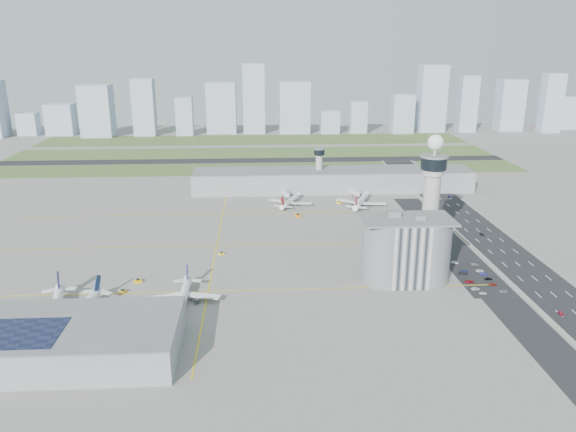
{
  "coord_description": "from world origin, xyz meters",
  "views": [
    {
      "loc": [
        -16.79,
        -264.25,
        108.53
      ],
      "look_at": [
        0.0,
        35.0,
        15.0
      ],
      "focal_mm": 35.0,
      "sensor_mm": 36.0,
      "label": 1
    }
  ],
  "objects": [
    {
      "name": "airplane_near_a",
      "position": [
        -100.83,
        -49.92,
        5.93
      ],
      "size": [
        44.79,
        49.5,
        11.85
      ],
      "primitive_type": null,
      "rotation": [
        0.0,
        0.0,
        -1.34
      ],
      "color": "white",
      "rests_on": "ground"
    },
    {
      "name": "car_lot_0",
      "position": [
        83.51,
        -39.77,
        0.58
      ],
      "size": [
        3.46,
        1.56,
        1.15
      ],
      "primitive_type": "imported",
      "rotation": [
        0.0,
        0.0,
        1.63
      ],
      "color": "silver",
      "rests_on": "ground"
    },
    {
      "name": "airplane_near_c",
      "position": [
        -49.58,
        -41.0,
        5.33
      ],
      "size": [
        32.69,
        38.35,
        10.66
      ],
      "primitive_type": null,
      "rotation": [
        0.0,
        0.0,
        -1.56
      ],
      "color": "white",
      "rests_on": "ground"
    },
    {
      "name": "car_lot_2",
      "position": [
        82.1,
        -27.09,
        0.6
      ],
      "size": [
        4.35,
        2.05,
        1.2
      ],
      "primitive_type": "imported",
      "rotation": [
        0.0,
        0.0,
        1.58
      ],
      "color": "maroon",
      "rests_on": "ground"
    },
    {
      "name": "skyline_bldg_8",
      "position": [
        -19.42,
        431.56,
        41.69
      ],
      "size": [
        26.33,
        21.06,
        83.39
      ],
      "primitive_type": "cube",
      "color": "#9EADC1",
      "rests_on": "ground"
    },
    {
      "name": "skyline_bldg_13",
      "position": [
        201.27,
        433.27,
        40.6
      ],
      "size": [
        32.26,
        25.81,
        81.2
      ],
      "primitive_type": "cube",
      "color": "#9EADC1",
      "rests_on": "ground"
    },
    {
      "name": "taxiway_line_v",
      "position": [
        -40.0,
        30.0,
        0.01
      ],
      "size": [
        0.6,
        260.0,
        0.01
      ],
      "primitive_type": "cube",
      "color": "yellow",
      "rests_on": "ground"
    },
    {
      "name": "skyline_bldg_9",
      "position": [
        30.27,
        432.32,
        31.06
      ],
      "size": [
        36.96,
        29.57,
        62.11
      ],
      "primitive_type": "cube",
      "color": "#9EADC1",
      "rests_on": "ground"
    },
    {
      "name": "airplane_far_b",
      "position": [
        54.57,
        104.94,
        5.79
      ],
      "size": [
        47.91,
        51.38,
        11.57
      ],
      "primitive_type": null,
      "rotation": [
        0.0,
        0.0,
        1.19
      ],
      "color": "white",
      "rests_on": "ground"
    },
    {
      "name": "car_lot_8",
      "position": [
        92.36,
        -24.28,
        0.62
      ],
      "size": [
        3.8,
        1.91,
        1.24
      ],
      "primitive_type": "imported",
      "rotation": [
        0.0,
        0.0,
        1.69
      ],
      "color": "black",
      "rests_on": "ground"
    },
    {
      "name": "secondary_tower",
      "position": [
        30.0,
        150.0,
        18.8
      ],
      "size": [
        8.6,
        8.6,
        31.9
      ],
      "color": "#ADAAA5",
      "rests_on": "ground"
    },
    {
      "name": "car_lot_5",
      "position": [
        83.15,
        -3.36,
        0.56
      ],
      "size": [
        3.45,
        1.39,
        1.11
      ],
      "primitive_type": "imported",
      "rotation": [
        0.0,
        0.0,
        1.51
      ],
      "color": "silver",
      "rests_on": "ground"
    },
    {
      "name": "tug_0",
      "position": [
        -78.22,
        -29.54,
        0.9
      ],
      "size": [
        3.24,
        3.71,
        1.8
      ],
      "primitive_type": null,
      "rotation": [
        0.0,
        0.0,
        -0.43
      ],
      "color": "gold",
      "rests_on": "ground"
    },
    {
      "name": "airplane_near_b",
      "position": [
        -91.51,
        -51.65,
        5.52
      ],
      "size": [
        41.9,
        46.24,
        11.03
      ],
      "primitive_type": null,
      "rotation": [
        0.0,
        0.0,
        -1.81
      ],
      "color": "white",
      "rests_on": "ground"
    },
    {
      "name": "runway",
      "position": [
        -20.0,
        262.0,
        0.06
      ],
      "size": [
        480.0,
        22.0,
        0.1
      ],
      "primitive_type": "cube",
      "color": "black",
      "rests_on": "ground"
    },
    {
      "name": "skyline_bldg_12",
      "position": [
        162.17,
        421.29,
        23.44
      ],
      "size": [
        26.14,
        20.92,
        46.89
      ],
      "primitive_type": "cube",
      "color": "#9EADC1",
      "rests_on": "ground"
    },
    {
      "name": "jet_bridge_near_1",
      "position": [
        -83.0,
        -61.0,
        2.85
      ],
      "size": [
        5.39,
        14.31,
        5.7
      ],
      "primitive_type": null,
      "rotation": [
        0.0,
        0.0,
        1.4
      ],
      "color": "silver",
      "rests_on": "ground"
    },
    {
      "name": "car_hw_4",
      "position": [
        106.92,
        181.36,
        0.61
      ],
      "size": [
        1.51,
        3.59,
        1.21
      ],
      "primitive_type": "imported",
      "rotation": [
        0.0,
        0.0,
        -0.02
      ],
      "color": "#9FA3A9",
      "rests_on": "ground"
    },
    {
      "name": "grass_strip_1",
      "position": [
        -20.0,
        300.0,
        0.04
      ],
      "size": [
        480.0,
        60.0,
        0.08
      ],
      "primitive_type": "cube",
      "color": "#4A612E",
      "rests_on": "ground"
    },
    {
      "name": "skyline_bldg_2",
      "position": [
        -291.25,
        430.16,
        13.39
      ],
      "size": [
        22.81,
        18.25,
        26.79
      ],
      "primitive_type": "cube",
      "color": "#9EADC1",
      "rests_on": "ground"
    },
    {
      "name": "grass_strip_0",
      "position": [
        -20.0,
        225.0,
        0.04
      ],
      "size": [
        480.0,
        50.0,
        0.08
      ],
      "primitive_type": "cube",
      "color": "#3B5227",
      "rests_on": "ground"
    },
    {
      "name": "parking_lot",
      "position": [
        88.0,
        -22.0,
        0.05
      ],
      "size": [
        20.0,
        44.0,
        0.1
      ],
      "primitive_type": "cube",
      "color": "black",
      "rests_on": "ground"
    },
    {
      "name": "skyline_bldg_10",
      "position": [
        73.27,
        423.68,
        13.87
      ],
      "size": [
        23.01,
        18.41,
        27.75
      ],
      "primitive_type": "cube",
      "color": "#9EADC1",
      "rests_on": "ground"
    },
    {
      "name": "taxiway_line_h_1",
      "position": [
        -40.0,
        30.0,
        0.01
      ],
      "size": [
        260.0,
        0.6,
        0.01
      ],
      "primitive_type": "cube",
      "color": "yellow",
      "rests_on": "ground"
    },
    {
      "name": "car_lot_6",
      "position": [
        93.54,
        -38.53,
        0.55
      ],
      "size": [
        3.99,
        1.94,
        1.09
      ],
      "primitive_type": "imported",
      "rotation": [
        0.0,
        0.0,
        1.6
      ],
      "color": "gray",
      "rests_on": "ground"
    },
    {
      "name": "highway",
      "position": [
        115.0,
        0.0,
        0.05
      ],
      "size": [
        28.0,
        500.0,
        0.1
      ],
      "primitive_type": "cube",
      "color": "black",
      "rests_on": "ground"
    },
    {
      "name": "landside_road",
      "position": [
        90.0,
        -10.0,
        0.04
      ],
      "size": [
        18.0,
        260.0,
        0.08
      ],
      "primitive_type": "cube",
      "color": "black",
      "rests_on": "ground"
    },
    {
      "name": "airplane_far_a",
      "position": [
        5.94,
        108.98,
        5.1
      ],
      "size": [
        42.7,
        45.61,
        10.2
      ],
      "primitive_type": null,
      "rotation": [
        0.0,
        0.0,
        1.17
      ],
      "color": "white",
      "rests_on": "ground"
    },
    {
      "name": "skyline_bldg_17",
      "position": [
        382.05,
        443.29,
        20.53
      ],
      "size": [
        22.64,
        18.11,
        41.06
      ],
      "primitive_type": "cube",
      "color": "#9EADC1",
      "rests_on": "ground"
    },
    {
      "name": "car_lot_7",
      "position": [
        91.83,
        -30.62,
        0.56
      ],
      "size": [
        3.99,
        1.9,
        1.12
      ],
      "primitive_type": "imported",
      "rotation": [
        0.0,
        0.0,
        1.48
      ],
      "color": "maroon",
      "rests_on": "ground"
    },
    {
      "name": "terminal_pier",
      "position": [
        40.0,
        148.0,
        7.9
      ],
      "size": [
        210.0,
        32.0,
        15.8
      ],
      "color": "gray",
      "rests_on": "ground"
    },
    {
      "name": "skyline_bldg_3",
      "position": [
        -252.58,
        431.35,
        18.47
      ],
      "size": [
        32.3,
        25.84,
        36.93
      ],
      "primitive_type": "cube",
      "color": "#9EADC1",
      "rests_on": "ground"
    },
    {
      "name": "car_hw_0",
      "position": [
        108.25,
        -60.85,
        0.65
      ],
      "size": [
        1.99,
        3.96,
        1.29
      ],
      "primitive_type": "imported",
      "rotation": [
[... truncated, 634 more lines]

